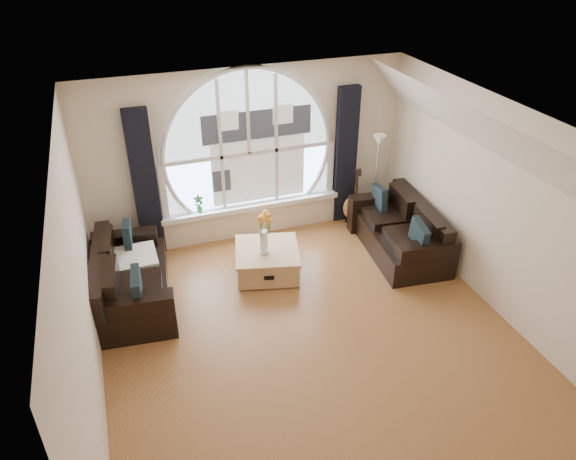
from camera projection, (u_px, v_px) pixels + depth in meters
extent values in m
cube|color=brown|center=(312.00, 337.00, 6.71)|extent=(5.00, 5.50, 0.01)
cube|color=silver|center=(318.00, 132.00, 5.32)|extent=(5.00, 5.50, 0.01)
cube|color=beige|center=(248.00, 155.00, 8.24)|extent=(5.00, 0.01, 2.70)
cube|color=beige|center=(459.00, 444.00, 3.79)|extent=(5.00, 0.01, 2.70)
cube|color=beige|center=(80.00, 291.00, 5.31)|extent=(0.01, 5.50, 2.70)
cube|color=beige|center=(499.00, 210.00, 6.73)|extent=(0.01, 5.50, 2.70)
cube|color=silver|center=(495.00, 138.00, 6.13)|extent=(0.92, 5.50, 0.72)
cube|color=silver|center=(248.00, 139.00, 8.07)|extent=(2.60, 0.06, 2.15)
cube|color=white|center=(252.00, 206.00, 8.59)|extent=(2.90, 0.22, 0.08)
cube|color=white|center=(249.00, 139.00, 8.05)|extent=(2.76, 0.08, 2.15)
cube|color=silver|center=(258.00, 146.00, 8.17)|extent=(1.70, 0.02, 1.50)
cube|color=black|center=(145.00, 185.00, 7.79)|extent=(0.35, 0.12, 2.30)
cube|color=black|center=(346.00, 156.00, 8.70)|extent=(0.35, 0.12, 2.30)
cube|color=black|center=(131.00, 276.00, 7.13)|extent=(1.10, 1.91, 0.81)
cube|color=black|center=(399.00, 229.00, 8.17)|extent=(1.07, 1.87, 0.79)
cube|color=#A88051|center=(267.00, 260.00, 7.78)|extent=(1.09, 1.09, 0.44)
cube|color=silver|center=(136.00, 258.00, 7.33)|extent=(0.56, 0.56, 0.10)
cube|color=white|center=(263.00, 229.00, 7.43)|extent=(0.24, 0.24, 0.70)
cube|color=#B2B2B2|center=(375.00, 182.00, 8.68)|extent=(0.24, 0.24, 1.60)
cube|color=#93612A|center=(355.00, 196.00, 8.85)|extent=(0.41, 0.33, 1.06)
imported|color=#1E6023|center=(199.00, 204.00, 8.26)|extent=(0.16, 0.11, 0.29)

